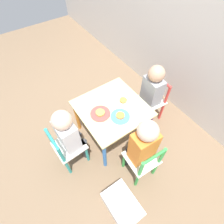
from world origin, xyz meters
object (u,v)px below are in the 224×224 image
child_back (151,91)px  child_front (69,134)px  plate_right (120,116)px  plate_front (100,113)px  chair_green (143,161)px  kids_table (112,112)px  chair_teal (68,148)px  storage_bin (122,206)px  chair_red (152,101)px  child_right (142,145)px  plate_back (123,101)px

child_back → child_front: (-0.02, -0.92, -0.00)m
child_back → plate_right: bearing=-73.8°
plate_front → child_back: bearing=86.0°
chair_green → plate_right: (-0.39, 0.03, 0.21)m
kids_table → child_back: size_ratio=0.81×
chair_green → child_front: bearing=-45.7°
chair_teal → plate_right: chair_teal is taller
chair_green → plate_front: 0.57m
child_back → storage_bin: size_ratio=2.26×
storage_bin → chair_red: bearing=125.6°
kids_table → chair_green: 0.54m
plate_front → plate_right: bearing=45.0°
chair_red → child_right: (0.41, -0.55, 0.21)m
chair_green → child_right: 0.22m
plate_back → storage_bin: (0.68, -0.50, -0.38)m
kids_table → child_front: child_front is taller
plate_right → storage_bin: plate_right is taller
chair_red → plate_front: bearing=-89.0°
chair_red → chair_teal: (-0.02, -1.04, 0.00)m
plate_right → child_front: bearing=-103.0°
chair_teal → plate_front: 0.44m
chair_teal → chair_green: same height
child_right → chair_red: bearing=-139.5°
child_right → plate_front: (-0.46, -0.10, -0.00)m
chair_green → child_right: size_ratio=0.67×
plate_right → chair_teal: bearing=-101.2°
kids_table → child_right: child_right is taller
chair_teal → chair_green: (0.49, 0.49, 0.00)m
child_back → chair_teal: bearing=-85.6°
chair_red → plate_front: (-0.05, -0.65, 0.21)m
plate_right → plate_back: bearing=135.0°
child_right → plate_front: child_right is taller
plate_front → plate_right: (0.13, 0.13, 0.00)m
plate_front → chair_red: bearing=85.9°
chair_teal → plate_front: (-0.03, 0.39, 0.21)m
chair_red → plate_right: chair_red is taller
chair_green → child_front: child_front is taller
chair_red → kids_table: bearing=-90.0°
plate_back → plate_front: size_ratio=0.88×
plate_back → plate_right: same height
kids_table → plate_front: bearing=-90.0°
chair_red → chair_green: bearing=-44.1°
chair_red → child_right: bearing=-47.7°
plate_back → plate_front: (-0.00, -0.26, 0.00)m
chair_teal → child_back: 1.00m
child_front → storage_bin: bearing=-175.1°
chair_teal → child_back: bearing=-93.9°
plate_front → child_front: bearing=-85.6°
kids_table → child_back: child_back is taller
chair_teal → plate_back: bearing=-90.6°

